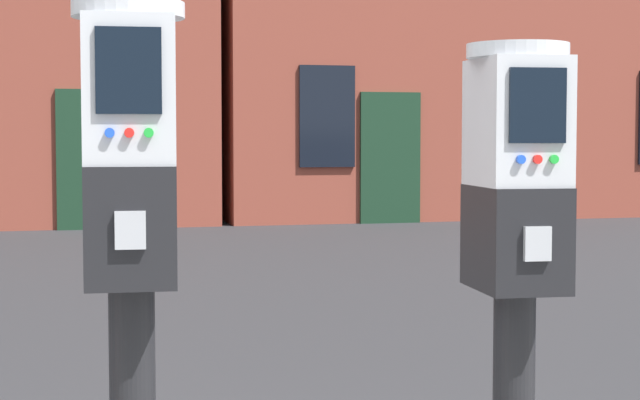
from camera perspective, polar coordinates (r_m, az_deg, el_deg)
parking_meter_near_kerb at (r=2.09m, az=-10.15°, el=-2.69°), size 0.23×0.26×1.54m
parking_meter_twin_adjacent at (r=2.30m, az=10.48°, el=-3.20°), size 0.23×0.26×1.48m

